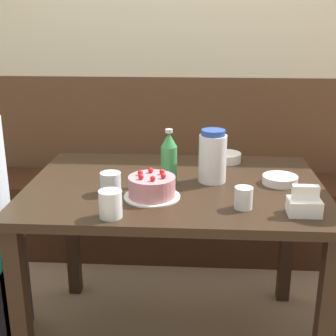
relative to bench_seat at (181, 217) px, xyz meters
name	(u,v)px	position (x,y,z in m)	size (l,w,h in m)	color
back_wall	(184,41)	(0.00, 0.22, 1.02)	(4.80, 0.04, 2.50)	brown
bench_seat	(181,217)	(0.00, 0.00, 0.00)	(2.34, 0.38, 0.46)	#381E11
dining_table	(175,208)	(0.00, -0.83, 0.41)	(1.18, 0.82, 0.75)	black
birthday_cake	(152,187)	(-0.08, -0.98, 0.56)	(0.21, 0.21, 0.10)	white
water_pitcher	(213,157)	(0.15, -0.79, 0.62)	(0.11, 0.11, 0.21)	white
soju_bottle	(169,157)	(-0.03, -0.81, 0.62)	(0.07, 0.07, 0.22)	#388E4C
napkin_holder	(304,204)	(0.45, -1.10, 0.56)	(0.11, 0.08, 0.11)	white
bowl_soup_white	(226,157)	(0.22, -0.52, 0.54)	(0.14, 0.14, 0.04)	white
bowl_rice_small	(280,180)	(0.42, -0.80, 0.53)	(0.14, 0.14, 0.03)	white
glass_water_tall	(110,204)	(-0.20, -1.17, 0.56)	(0.08, 0.08, 0.09)	silver
glass_tumbler_short	(111,183)	(-0.24, -0.95, 0.56)	(0.08, 0.08, 0.08)	silver
glass_shot_small	(243,198)	(0.25, -1.06, 0.56)	(0.06, 0.06, 0.08)	silver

